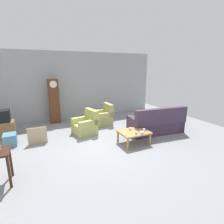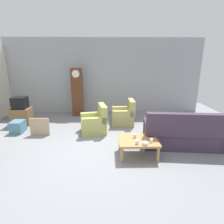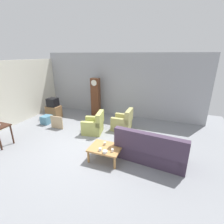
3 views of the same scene
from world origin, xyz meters
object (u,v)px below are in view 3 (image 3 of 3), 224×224
object	(u,v)px
armchair_olive_near	(94,126)
tv_crt	(53,102)
cup_white_porcelain	(112,150)
grandfather_clock	(96,97)
coffee_table_wood	(105,149)
storage_box_blue	(47,120)
cup_cream_tall	(105,143)
tv_stand_cabinet	(54,112)
cup_blue_rimmed	(100,149)
framed_picture_leaning	(57,122)
bowl_white_stacked	(105,152)
armchair_olive_far	(123,123)
couch_floral	(151,150)

from	to	relation	value
armchair_olive_near	tv_crt	bearing A→B (deg)	162.42
cup_white_porcelain	grandfather_clock	bearing A→B (deg)	122.48
coffee_table_wood	storage_box_blue	xyz separation A→B (m)	(-3.72, 1.61, -0.17)
cup_cream_tall	storage_box_blue	bearing A→B (deg)	157.81
tv_stand_cabinet	storage_box_blue	bearing A→B (deg)	-75.06
tv_crt	cup_blue_rimmed	world-z (taller)	tv_crt
framed_picture_leaning	cup_cream_tall	bearing A→B (deg)	-23.20
bowl_white_stacked	coffee_table_wood	bearing A→B (deg)	111.84
cup_blue_rimmed	storage_box_blue	bearing A→B (deg)	153.12
armchair_olive_far	armchair_olive_near	bearing A→B (deg)	-143.36
grandfather_clock	cup_blue_rimmed	xyz separation A→B (m)	(1.95, -3.71, -0.53)
couch_floral	cup_blue_rimmed	distance (m)	1.54
grandfather_clock	tv_stand_cabinet	size ratio (longest dim) A/B	2.92
cup_white_porcelain	cup_cream_tall	distance (m)	0.46
coffee_table_wood	storage_box_blue	world-z (taller)	coffee_table_wood
framed_picture_leaning	cup_white_porcelain	size ratio (longest dim) A/B	6.54
armchair_olive_near	grandfather_clock	size ratio (longest dim) A/B	0.46
tv_crt	grandfather_clock	bearing A→B (deg)	28.90
framed_picture_leaning	grandfather_clock	bearing A→B (deg)	67.52
tv_crt	tv_stand_cabinet	bearing A→B (deg)	0.00
cup_white_porcelain	armchair_olive_far	bearing A→B (deg)	100.31
armchair_olive_far	tv_stand_cabinet	distance (m)	3.78
grandfather_clock	storage_box_blue	size ratio (longest dim) A/B	4.31
tv_crt	cup_blue_rimmed	xyz separation A→B (m)	(3.87, -2.65, -0.34)
bowl_white_stacked	tv_stand_cabinet	bearing A→B (deg)	146.35
armchair_olive_near	coffee_table_wood	xyz separation A→B (m)	(1.18, -1.54, 0.06)
framed_picture_leaning	cup_cream_tall	size ratio (longest dim) A/B	6.37
bowl_white_stacked	framed_picture_leaning	bearing A→B (deg)	151.76
couch_floral	tv_crt	xyz separation A→B (m)	(-5.24, 1.96, 0.46)
tv_stand_cabinet	storage_box_blue	world-z (taller)	tv_stand_cabinet
framed_picture_leaning	storage_box_blue	size ratio (longest dim) A/B	1.30
storage_box_blue	couch_floral	bearing A→B (deg)	-13.03
armchair_olive_near	couch_floral	bearing A→B (deg)	-23.66
framed_picture_leaning	bowl_white_stacked	bearing A→B (deg)	-28.24
storage_box_blue	armchair_olive_far	bearing A→B (deg)	10.92
tv_crt	cup_blue_rimmed	bearing A→B (deg)	-34.44
armchair_olive_far	bowl_white_stacked	size ratio (longest dim) A/B	6.54
coffee_table_wood	tv_stand_cabinet	distance (m)	4.61
armchair_olive_near	cup_white_porcelain	size ratio (longest dim) A/B	10.07
storage_box_blue	cup_cream_tall	bearing A→B (deg)	-22.19
cup_blue_rimmed	bowl_white_stacked	bearing A→B (deg)	-13.12
grandfather_clock	tv_crt	size ratio (longest dim) A/B	4.14
framed_picture_leaning	cup_cream_tall	world-z (taller)	framed_picture_leaning
couch_floral	armchair_olive_near	distance (m)	2.72
cup_blue_rimmed	tv_crt	bearing A→B (deg)	145.56
framed_picture_leaning	bowl_white_stacked	world-z (taller)	framed_picture_leaning
tv_crt	cup_white_porcelain	bearing A→B (deg)	-31.28
armchair_olive_near	coffee_table_wood	distance (m)	1.94
cup_white_porcelain	tv_stand_cabinet	bearing A→B (deg)	148.72
bowl_white_stacked	grandfather_clock	bearing A→B (deg)	119.57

